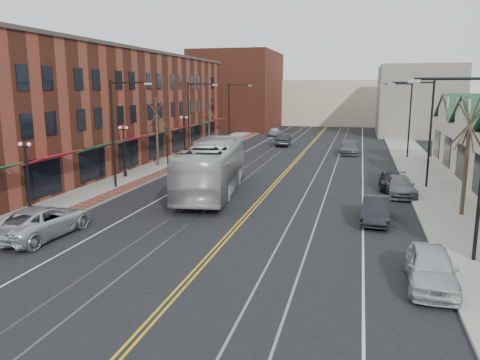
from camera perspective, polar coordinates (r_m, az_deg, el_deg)
The scene contains 30 objects.
ground at distance 18.37m, azimuth -7.52°, elevation -13.31°, with size 160.00×160.00×0.00m, color black.
sidewalk_left at distance 40.64m, azimuth -12.78°, elevation 0.28°, with size 4.00×120.00×0.15m, color gray.
sidewalk_right at distance 36.68m, azimuth 22.89°, elevation -1.51°, with size 4.00×120.00×0.15m, color gray.
building_left at distance 49.51m, azimuth -16.64°, elevation 8.34°, with size 10.00×50.00×11.00m, color brown.
backdrop_left at distance 88.34m, azimuth -0.28°, elevation 10.84°, with size 14.00×18.00×14.00m, color brown.
backdrop_mid at distance 100.70m, azimuth 10.91°, elevation 9.26°, with size 22.00×14.00×9.00m, color beige.
backdrop_right at distance 80.94m, azimuth 20.78°, elevation 9.02°, with size 12.00×16.00×11.00m, color slate.
streetlight_l_1 at distance 36.05m, azimuth -14.66°, elevation 6.78°, with size 3.33×0.25×8.00m.
streetlight_l_2 at distance 50.62m, azimuth -5.82°, elevation 8.26°, with size 3.33×0.25×8.00m.
streetlight_l_3 at distance 65.86m, azimuth -0.97°, elevation 8.99°, with size 3.33×0.25×8.00m.
streetlight_r_0 at distance 22.10m, azimuth 26.52°, elevation 3.37°, with size 3.33×0.25×8.00m.
streetlight_r_1 at distance 37.83m, azimuth 21.59°, elevation 6.55°, with size 3.33×0.25×8.00m.
streetlight_r_2 at distance 53.72m, azimuth 19.56°, elevation 7.84°, with size 3.33×0.25×8.00m.
lamppost_l_1 at distance 30.78m, azimuth -24.47°, elevation 0.11°, with size 0.84×0.28×4.27m.
lamppost_l_2 at distance 40.67m, azimuth -13.91°, elevation 3.27°, with size 0.84×0.28×4.27m.
lamppost_l_3 at distance 53.32m, azimuth -6.79°, elevation 5.34°, with size 0.84×0.28×4.27m.
tree_left_near at distance 45.74m, azimuth -10.10°, elevation 5.93°, with size 1.78×1.37×6.48m.
tree_left_far at distance 60.63m, azimuth -3.81°, elevation 7.11°, with size 1.66×1.28×6.02m.
tree_right_mid at distance 30.33m, azimuth 25.94°, elevation 2.81°, with size 1.90×1.46×6.93m.
manhole_far at distance 30.24m, azimuth -21.78°, elevation -3.83°, with size 0.60×0.60×0.02m, color #592D19.
traffic_signal at distance 43.27m, azimuth -8.84°, elevation 4.13°, with size 0.18×0.15×3.80m.
transit_bus at distance 34.02m, azimuth -3.33°, elevation 1.55°, with size 3.17×13.56×3.78m, color #B3B3B5.
parked_suv at distance 26.28m, azimuth -22.98°, elevation -4.67°, with size 2.67×5.79×1.61m, color silver.
parked_car_a at distance 19.75m, azimuth 22.28°, elevation -9.90°, with size 1.80×4.47×1.52m, color #B9BDC1.
parked_car_b at distance 27.89m, azimuth 16.27°, elevation -3.51°, with size 1.53×4.38×1.44m, color black.
parked_car_c at distance 35.27m, azimuth 18.85°, elevation -0.68°, with size 1.93×4.74×1.37m, color slate.
parked_car_d at distance 37.35m, azimuth 17.94°, elevation 0.06°, with size 1.69×4.19×1.43m, color black.
distant_car_left at distance 62.33m, azimuth 5.32°, elevation 4.92°, with size 1.69×4.86×1.60m, color black.
distant_car_right at distance 55.63m, azimuth 13.24°, elevation 3.87°, with size 2.14×5.26×1.53m, color #58575E.
distant_car_far at distance 75.34m, azimuth 4.29°, elevation 5.94°, with size 1.64×4.08×1.39m, color silver.
Camera 1 is at (6.39, -15.45, 7.60)m, focal length 35.00 mm.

